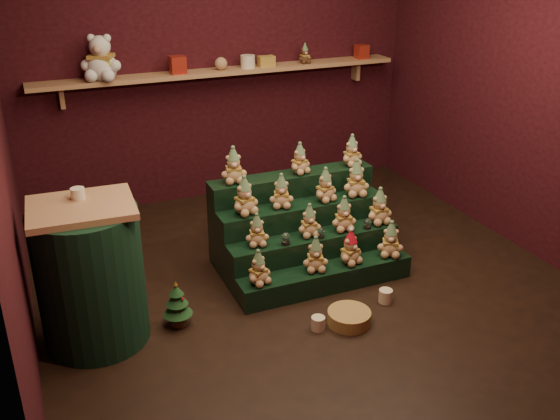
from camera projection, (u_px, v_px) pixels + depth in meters
name	position (u px, v px, depth m)	size (l,w,h in m)	color
ground	(303.00, 280.00, 4.95)	(4.00, 4.00, 0.00)	black
back_wall	(217.00, 58.00, 6.10)	(4.00, 0.10, 2.80)	black
front_wall	(510.00, 221.00, 2.66)	(4.00, 0.10, 2.80)	black
right_wall	(532.00, 82.00, 5.11)	(0.10, 4.00, 2.80)	black
back_shelf	(223.00, 72.00, 6.00)	(3.60, 0.26, 0.24)	#A87E54
riser_tier_front	(326.00, 278.00, 4.80)	(1.40, 0.22, 0.18)	black
riser_tier_midfront	(314.00, 255.00, 4.95)	(1.40, 0.22, 0.36)	black
riser_tier_midback	(302.00, 234.00, 5.09)	(1.40, 0.22, 0.54)	black
riser_tier_back	(291.00, 214.00, 5.24)	(1.40, 0.22, 0.72)	black
teddy_0	(258.00, 268.00, 4.50)	(0.19, 0.17, 0.26)	tan
teddy_1	(315.00, 254.00, 4.68)	(0.19, 0.17, 0.27)	tan
teddy_2	(350.00, 247.00, 4.78)	(0.20, 0.18, 0.27)	tan
teddy_3	(391.00, 239.00, 4.89)	(0.20, 0.18, 0.29)	tan
teddy_4	(257.00, 230.00, 4.67)	(0.18, 0.16, 0.25)	tan
teddy_5	(309.00, 221.00, 4.81)	(0.18, 0.17, 0.26)	tan
teddy_6	(344.00, 214.00, 4.90)	(0.20, 0.18, 0.28)	tan
teddy_7	(379.00, 206.00, 5.02)	(0.21, 0.19, 0.30)	tan
teddy_8	(244.00, 196.00, 4.75)	(0.21, 0.19, 0.30)	tan
teddy_9	(281.00, 191.00, 4.87)	(0.19, 0.17, 0.27)	tan
teddy_10	(325.00, 185.00, 4.99)	(0.19, 0.18, 0.27)	tan
teddy_11	(356.00, 178.00, 5.08)	(0.21, 0.19, 0.30)	tan
teddy_12	(233.00, 165.00, 4.86)	(0.20, 0.18, 0.28)	tan
teddy_13	(300.00, 158.00, 5.06)	(0.18, 0.16, 0.25)	tan
teddy_14	(352.00, 150.00, 5.23)	(0.19, 0.17, 0.26)	tan
snow_globe_a	(286.00, 239.00, 4.71)	(0.07, 0.07, 0.09)	black
snow_globe_b	(321.00, 233.00, 4.81)	(0.06, 0.06, 0.08)	black
snow_globe_c	(367.00, 224.00, 4.96)	(0.06, 0.06, 0.08)	black
side_table	(90.00, 275.00, 4.05)	(0.69, 0.69, 0.99)	#A87E54
table_ornament	(78.00, 193.00, 3.92)	(0.09, 0.09, 0.07)	beige
mini_christmas_tree	(177.00, 304.00, 4.32)	(0.21, 0.21, 0.35)	#472D19
mug_left	(318.00, 323.00, 4.32)	(0.10, 0.10, 0.10)	beige
mug_right	(385.00, 296.00, 4.64)	(0.10, 0.10, 0.10)	beige
wicker_basket	(349.00, 317.00, 4.38)	(0.31, 0.31, 0.10)	#AB8745
white_bear	(100.00, 51.00, 5.46)	(0.36, 0.32, 0.50)	silver
brown_bear	(305.00, 54.00, 6.22)	(0.14, 0.12, 0.19)	#442616
gift_tin_red_a	(178.00, 65.00, 5.78)	(0.14, 0.14, 0.16)	#A12618
gift_tin_cream	(248.00, 62.00, 6.03)	(0.14, 0.14, 0.12)	beige
gift_tin_red_b	(362.00, 52.00, 6.48)	(0.12, 0.12, 0.14)	#A12618
shelf_plush_ball	(221.00, 64.00, 5.93)	(0.12, 0.12, 0.12)	tan
scarf_gift_box	(266.00, 61.00, 6.10)	(0.16, 0.10, 0.10)	orange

